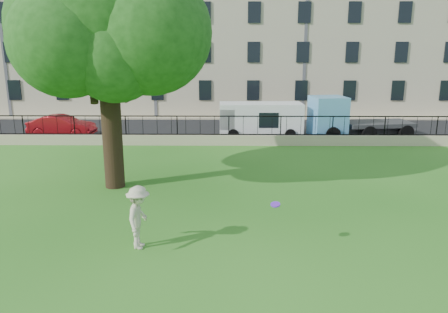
{
  "coord_description": "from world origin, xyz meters",
  "views": [
    {
      "loc": [
        0.03,
        -12.93,
        5.51
      ],
      "look_at": [
        -0.18,
        3.5,
        1.42
      ],
      "focal_mm": 35.0,
      "sensor_mm": 36.0,
      "label": 1
    }
  ],
  "objects_px": {
    "tree": "(102,17)",
    "red_sedan": "(62,126)",
    "white_van": "(261,120)",
    "man": "(139,217)",
    "blue_truck": "(360,117)",
    "frisbee": "(275,204)"
  },
  "relations": [
    {
      "from": "frisbee",
      "to": "white_van",
      "type": "relative_size",
      "value": 0.05
    },
    {
      "from": "frisbee",
      "to": "red_sedan",
      "type": "bearing_deg",
      "value": 126.76
    },
    {
      "from": "tree",
      "to": "blue_truck",
      "type": "xyz_separation_m",
      "value": [
        13.01,
        10.26,
        -5.33
      ]
    },
    {
      "from": "blue_truck",
      "to": "tree",
      "type": "bearing_deg",
      "value": -149.54
    },
    {
      "from": "tree",
      "to": "red_sedan",
      "type": "bearing_deg",
      "value": 119.88
    },
    {
      "from": "frisbee",
      "to": "blue_truck",
      "type": "height_order",
      "value": "blue_truck"
    },
    {
      "from": "tree",
      "to": "man",
      "type": "xyz_separation_m",
      "value": [
        2.27,
        -5.67,
        -5.73
      ]
    },
    {
      "from": "white_van",
      "to": "blue_truck",
      "type": "distance_m",
      "value": 6.25
    },
    {
      "from": "man",
      "to": "white_van",
      "type": "xyz_separation_m",
      "value": [
        4.5,
        15.93,
        0.17
      ]
    },
    {
      "from": "tree",
      "to": "red_sedan",
      "type": "xyz_separation_m",
      "value": [
        -5.9,
        10.26,
        -5.95
      ]
    },
    {
      "from": "frisbee",
      "to": "blue_truck",
      "type": "distance_m",
      "value": 17.46
    },
    {
      "from": "blue_truck",
      "to": "frisbee",
      "type": "bearing_deg",
      "value": -121.24
    },
    {
      "from": "man",
      "to": "red_sedan",
      "type": "relative_size",
      "value": 0.44
    },
    {
      "from": "blue_truck",
      "to": "white_van",
      "type": "bearing_deg",
      "value": 172.2
    },
    {
      "from": "frisbee",
      "to": "red_sedan",
      "type": "relative_size",
      "value": 0.07
    },
    {
      "from": "frisbee",
      "to": "blue_truck",
      "type": "xyz_separation_m",
      "value": [
        6.94,
        16.02,
        -0.04
      ]
    },
    {
      "from": "frisbee",
      "to": "white_van",
      "type": "xyz_separation_m",
      "value": [
        0.7,
        16.02,
        -0.26
      ]
    },
    {
      "from": "tree",
      "to": "white_van",
      "type": "relative_size",
      "value": 1.94
    },
    {
      "from": "white_van",
      "to": "blue_truck",
      "type": "relative_size",
      "value": 0.83
    },
    {
      "from": "man",
      "to": "white_van",
      "type": "bearing_deg",
      "value": -11.91
    },
    {
      "from": "white_van",
      "to": "man",
      "type": "bearing_deg",
      "value": -107.35
    },
    {
      "from": "blue_truck",
      "to": "red_sedan",
      "type": "bearing_deg",
      "value": 172.2
    }
  ]
}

